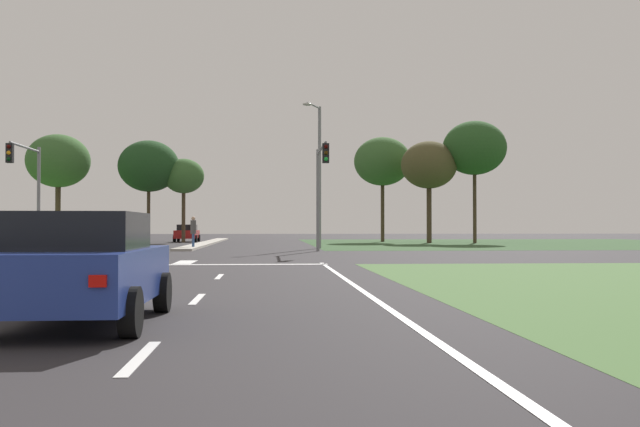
{
  "coord_description": "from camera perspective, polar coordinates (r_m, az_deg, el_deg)",
  "views": [
    {
      "loc": [
        4.84,
        -2.74,
        1.38
      ],
      "look_at": [
        7.68,
        36.07,
        2.1
      ],
      "focal_mm": 39.73,
      "sensor_mm": 36.0,
      "label": 1
    }
  ],
  "objects": [
    {
      "name": "traffic_signal_far_right",
      "position": [
        37.42,
        0.06,
        2.94
      ],
      "size": [
        0.32,
        5.76,
        5.69
      ],
      "color": "gray",
      "rests_on": "ground"
    },
    {
      "name": "crosswalk_bar_fifth",
      "position": [
        28.36,
        -17.76,
        -3.78
      ],
      "size": [
        0.7,
        2.8,
        0.01
      ],
      "primitive_type": "cube",
      "color": "silver",
      "rests_on": "ground"
    },
    {
      "name": "lane_dash_second",
      "position": [
        13.7,
        -9.85,
        -6.8
      ],
      "size": [
        0.14,
        2.0,
        0.01
      ],
      "primitive_type": "cube",
      "color": "silver",
      "rests_on": "ground"
    },
    {
      "name": "median_island_far",
      "position": [
        57.96,
        -8.98,
        -2.34
      ],
      "size": [
        1.2,
        36.0,
        0.14
      ],
      "primitive_type": "cube",
      "color": "#ADA89E",
      "rests_on": "ground"
    },
    {
      "name": "treeline_third",
      "position": [
        62.0,
        -13.63,
        3.71
      ],
      "size": [
        5.13,
        5.13,
        8.7
      ],
      "color": "#423323",
      "rests_on": "ground"
    },
    {
      "name": "treeline_fifth",
      "position": [
        64.37,
        5.06,
        4.18
      ],
      "size": [
        5.16,
        5.16,
        9.46
      ],
      "color": "#423323",
      "rests_on": "ground"
    },
    {
      "name": "traffic_signal_far_left",
      "position": [
        39.75,
        -22.44,
        2.69
      ],
      "size": [
        0.32,
        4.68,
        5.7
      ],
      "color": "gray",
      "rests_on": "ground"
    },
    {
      "name": "stop_bar_near",
      "position": [
        25.8,
        -6.51,
        -4.1
      ],
      "size": [
        6.4,
        0.5,
        0.01
      ],
      "primitive_type": "cube",
      "color": "silver",
      "rests_on": "ground"
    },
    {
      "name": "crosswalk_bar_second",
      "position": [
        29.36,
        -24.33,
        -3.65
      ],
      "size": [
        0.7,
        2.8,
        0.01
      ],
      "primitive_type": "cube",
      "color": "silver",
      "rests_on": "ground"
    },
    {
      "name": "treeline_second",
      "position": [
        64.01,
        -20.33,
        3.97
      ],
      "size": [
        5.28,
        5.28,
        9.19
      ],
      "color": "#423323",
      "rests_on": "ground"
    },
    {
      "name": "car_red_third",
      "position": [
        64.55,
        -10.66,
        -1.56
      ],
      "size": [
        2.07,
        4.32,
        1.55
      ],
      "rotation": [
        0.0,
        0.0,
        3.14
      ],
      "color": "#A31919",
      "rests_on": "ground"
    },
    {
      "name": "crosswalk_bar_sixth",
      "position": [
        28.12,
        -15.48,
        -3.82
      ],
      "size": [
        0.7,
        2.8,
        0.01
      ],
      "primitive_type": "cube",
      "color": "silver",
      "rests_on": "ground"
    },
    {
      "name": "crosswalk_bar_seventh",
      "position": [
        27.91,
        -13.16,
        -3.85
      ],
      "size": [
        0.7,
        2.8,
        0.01
      ],
      "primitive_type": "cube",
      "color": "silver",
      "rests_on": "ground"
    },
    {
      "name": "ground_plane",
      "position": [
        33.13,
        -12.61,
        -3.42
      ],
      "size": [
        200.0,
        200.0,
        0.0
      ],
      "primitive_type": "plane",
      "color": "#282628"
    },
    {
      "name": "crosswalk_bar_fourth",
      "position": [
        28.65,
        -20.0,
        -3.74
      ],
      "size": [
        0.7,
        2.8,
        0.01
      ],
      "primitive_type": "cube",
      "color": "silver",
      "rests_on": "ground"
    },
    {
      "name": "treeline_sixth",
      "position": [
        60.97,
        12.34,
        5.16
      ],
      "size": [
        5.32,
        5.32,
        10.23
      ],
      "color": "#423323",
      "rests_on": "ground"
    },
    {
      "name": "car_blue_second",
      "position": [
        10.55,
        -18.63,
        -4.13
      ],
      "size": [
        2.07,
        4.16,
        1.58
      ],
      "color": "navy",
      "rests_on": "ground"
    },
    {
      "name": "grass_verge_far_right",
      "position": [
        60.87,
        15.67,
        -2.31
      ],
      "size": [
        35.0,
        35.0,
        0.01
      ],
      "primitive_type": "cube",
      "color": "#2D4C28",
      "rests_on": "ground"
    },
    {
      "name": "edge_line_right",
      "position": [
        14.94,
        3.58,
        -6.34
      ],
      "size": [
        0.14,
        24.0,
        0.01
      ],
      "primitive_type": "cube",
      "color": "silver",
      "rests_on": "ground"
    },
    {
      "name": "treeline_fourth",
      "position": [
        61.63,
        -10.93,
        2.94
      ],
      "size": [
        3.48,
        3.48,
        7.18
      ],
      "color": "#423323",
      "rests_on": "ground"
    },
    {
      "name": "lane_dash_third",
      "position": [
        19.66,
        -8.12,
        -5.06
      ],
      "size": [
        0.14,
        2.0,
        0.01
      ],
      "primitive_type": "cube",
      "color": "silver",
      "rests_on": "ground"
    },
    {
      "name": "street_lamp_third",
      "position": [
        44.52,
        -0.13,
        3.66
      ],
      "size": [
        1.27,
        2.23,
        8.97
      ],
      "color": "gray",
      "rests_on": "ground"
    },
    {
      "name": "lane_dash_near",
      "position": [
        7.81,
        -14.29,
        -11.17
      ],
      "size": [
        0.14,
        2.0,
        0.01
      ],
      "primitive_type": "cube",
      "color": "silver",
      "rests_on": "ground"
    },
    {
      "name": "crosswalk_bar_eighth",
      "position": [
        27.76,
        -10.8,
        -3.88
      ],
      "size": [
        0.7,
        2.8,
        0.01
      ],
      "primitive_type": "cube",
      "color": "silver",
      "rests_on": "ground"
    },
    {
      "name": "treeline_seventh",
      "position": [
        60.3,
        8.77,
        3.85
      ],
      "size": [
        4.69,
        4.69,
        8.56
      ],
      "color": "#423323",
      "rests_on": "ground"
    },
    {
      "name": "crosswalk_bar_third",
      "position": [
        28.99,
        -22.19,
        -3.7
      ],
      "size": [
        0.7,
        2.8,
        0.01
      ],
      "primitive_type": "cube",
      "color": "silver",
      "rests_on": "ground"
    },
    {
      "name": "pedestrian_at_median",
      "position": [
        44.0,
        -10.17,
        -1.18
      ],
      "size": [
        0.34,
        0.34,
        1.86
      ],
      "rotation": [
        0.0,
        0.0,
        1.7
      ],
      "color": "#335184",
      "rests_on": "median_island_far"
    },
    {
      "name": "median_island_near",
      "position": [
        14.63,
        -23.64,
        -6.11
      ],
      "size": [
        1.2,
        22.0,
        0.14
      ],
      "primitive_type": "cube",
      "color": "gray",
      "rests_on": "ground"
    }
  ]
}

